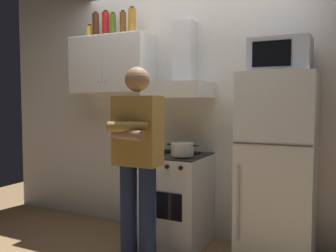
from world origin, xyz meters
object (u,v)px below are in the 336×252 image
(bottle_soda_red, at_px, (106,25))
(bottle_spice_jar, at_px, (89,32))
(microwave, at_px, (280,56))
(cooking_pot, at_px, (182,149))
(stove_oven, at_px, (175,199))
(bottle_liquor_amber, at_px, (132,21))
(refrigerator, at_px, (278,169))
(range_hood, at_px, (181,77))
(bottle_rum_dark, at_px, (96,25))
(person_standing, at_px, (137,159))
(bottle_beer_brown, at_px, (123,23))
(upper_cabinet, at_px, (112,65))
(bottle_olive_oil, at_px, (113,25))

(bottle_soda_red, relative_size, bottle_spice_jar, 1.96)
(microwave, height_order, cooking_pot, microwave)
(stove_oven, height_order, microwave, microwave)
(bottle_spice_jar, relative_size, bottle_liquor_amber, 0.51)
(refrigerator, height_order, microwave, microwave)
(range_hood, xyz_separation_m, bottle_rum_dark, (-0.98, -0.03, 0.58))
(stove_oven, height_order, person_standing, person_standing)
(bottle_beer_brown, distance_m, bottle_liquor_amber, 0.10)
(microwave, relative_size, person_standing, 0.29)
(person_standing, relative_size, bottle_rum_dark, 6.13)
(upper_cabinet, xyz_separation_m, microwave, (1.75, -0.11, -0.01))
(person_standing, bearing_deg, range_hood, 86.09)
(upper_cabinet, distance_m, bottle_soda_red, 0.44)
(bottle_spice_jar, relative_size, bottle_olive_oil, 0.59)
(bottle_soda_red, distance_m, bottle_rum_dark, 0.11)
(bottle_olive_oil, distance_m, bottle_liquor_amber, 0.22)
(bottle_rum_dark, bearing_deg, refrigerator, -2.84)
(upper_cabinet, xyz_separation_m, bottle_rum_dark, (-0.18, -0.03, 0.43))
(stove_oven, distance_m, range_hood, 1.17)
(stove_oven, height_order, bottle_spice_jar, bottle_spice_jar)
(refrigerator, relative_size, microwave, 3.33)
(range_hood, distance_m, bottle_spice_jar, 1.19)
(microwave, xyz_separation_m, person_standing, (-1.00, -0.62, -0.84))
(bottle_soda_red, height_order, bottle_rum_dark, bottle_soda_red)
(stove_oven, relative_size, microwave, 1.82)
(stove_oven, distance_m, bottle_spice_jar, 2.00)
(refrigerator, height_order, bottle_olive_oil, bottle_olive_oil)
(bottle_spice_jar, bearing_deg, bottle_olive_oil, 3.60)
(cooking_pot, height_order, bottle_spice_jar, bottle_spice_jar)
(upper_cabinet, relative_size, bottle_liquor_amber, 3.16)
(refrigerator, bearing_deg, range_hood, 172.45)
(cooking_pot, distance_m, bottle_rum_dark, 1.68)
(person_standing, relative_size, bottle_liquor_amber, 5.77)
(range_hood, bearing_deg, person_standing, -93.91)
(bottle_liquor_amber, bearing_deg, cooking_pot, -20.88)
(bottle_beer_brown, distance_m, bottle_olive_oil, 0.12)
(bottle_soda_red, distance_m, bottle_spice_jar, 0.20)
(refrigerator, relative_size, bottle_liquor_amber, 5.63)
(microwave, xyz_separation_m, bottle_soda_red, (-1.84, 0.13, 0.44))
(bottle_soda_red, height_order, bottle_liquor_amber, bottle_liquor_amber)
(cooking_pot, bearing_deg, refrigerator, 8.32)
(range_hood, distance_m, bottle_soda_red, 1.07)
(microwave, distance_m, bottle_rum_dark, 1.98)
(refrigerator, distance_m, bottle_liquor_amber, 2.05)
(refrigerator, distance_m, person_standing, 1.17)
(microwave, xyz_separation_m, bottle_olive_oil, (-1.72, 0.10, 0.43))
(bottle_olive_oil, height_order, bottle_liquor_amber, bottle_liquor_amber)
(upper_cabinet, relative_size, microwave, 1.88)
(bottle_soda_red, relative_size, bottle_beer_brown, 1.13)
(microwave, bearing_deg, person_standing, -148.00)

